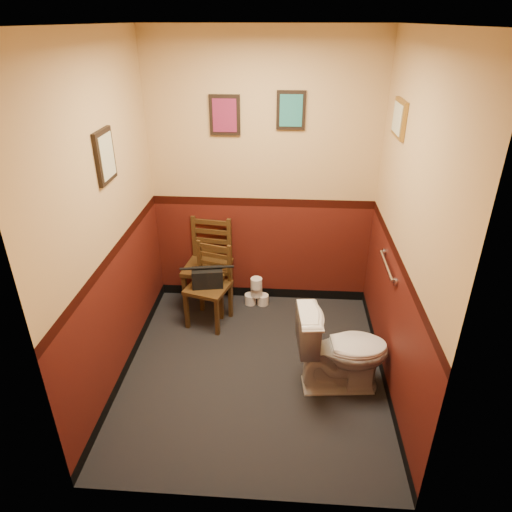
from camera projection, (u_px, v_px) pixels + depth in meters
The scene contains 17 objects.
floor at pixel (254, 370), 3.98m from camera, with size 2.20×2.40×0.00m, color black.
ceiling at pixel (253, 24), 2.73m from camera, with size 2.20×2.40×0.00m, color silver.
wall_back at pixel (263, 179), 4.42m from camera, with size 2.20×2.70×0.00m, color #48140E.
wall_front at pixel (236, 327), 2.30m from camera, with size 2.20×2.70×0.00m, color #48140E.
wall_left at pixel (108, 225), 3.43m from camera, with size 2.40×2.70×0.00m, color #48140E.
wall_right at pixel (405, 234), 3.29m from camera, with size 2.40×2.70×0.00m, color #48140E.
grab_bar at pixel (387, 266), 3.70m from camera, with size 0.05×0.56×0.06m.
framed_print_back_a at pixel (225, 115), 4.15m from camera, with size 0.28×0.04×0.36m.
framed_print_back_b at pixel (291, 110), 4.08m from camera, with size 0.26×0.04×0.34m.
framed_print_left at pixel (105, 156), 3.28m from camera, with size 0.04×0.30×0.38m.
framed_print_right at pixel (399, 118), 3.50m from camera, with size 0.04×0.34×0.28m.
toilet at pixel (342, 350), 3.66m from camera, with size 0.42×0.75×0.73m, color white.
toilet_brush at pixel (356, 369), 3.91m from camera, with size 0.10×0.10×0.38m.
chair_left at pixel (209, 265), 4.70m from camera, with size 0.50×0.50×0.94m.
chair_right at pixel (210, 285), 4.47m from camera, with size 0.47×0.47×0.81m.
handbag at pixel (207, 278), 4.39m from camera, with size 0.31×0.20×0.21m.
tp_stack at pixel (256, 293), 4.84m from camera, with size 0.25×0.16×0.33m.
Camera 1 is at (0.23, -3.06, 2.73)m, focal length 32.00 mm.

